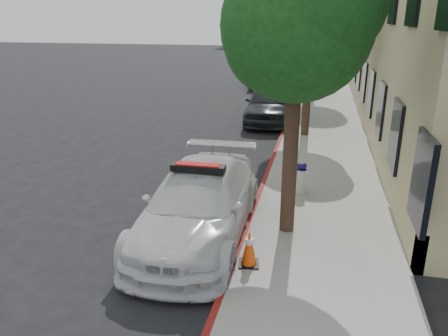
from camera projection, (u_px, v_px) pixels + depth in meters
name	position (u px, v px, depth m)	size (l,w,h in m)	color
ground	(184.00, 190.00, 11.72)	(120.00, 120.00, 0.00)	black
sidewalk	(324.00, 115.00, 20.17)	(3.20, 50.00, 0.15)	gray
curb_strip	(290.00, 114.00, 20.49)	(0.12, 50.00, 0.15)	maroon
building	(445.00, 4.00, 22.00)	(8.00, 36.00, 10.00)	tan
tree_near	(299.00, 24.00, 7.85)	(2.92, 2.82, 5.62)	black
tree_mid	(312.00, 24.00, 15.26)	(2.77, 2.64, 5.43)	black
tree_far	(317.00, 16.00, 22.56)	(3.10, 3.00, 5.81)	black
police_car	(199.00, 204.00, 9.04)	(2.16, 5.08, 1.61)	silver
parked_car_mid	(269.00, 104.00, 19.02)	(1.90, 4.71, 1.61)	#21252A
parked_car_far	(264.00, 74.00, 28.61)	(1.73, 4.96, 1.63)	black
fire_hydrant	(301.00, 178.00, 11.02)	(0.34, 0.31, 0.81)	silver
traffic_cone	(249.00, 248.00, 7.81)	(0.41, 0.41, 0.69)	black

